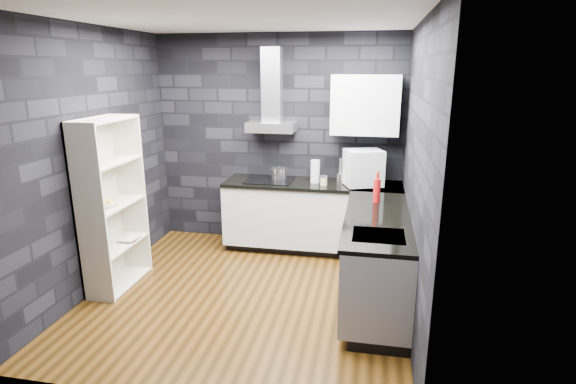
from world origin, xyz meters
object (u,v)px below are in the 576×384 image
(storage_jar, at_px, (324,181))
(utensil_crock, at_px, (341,179))
(glass_vase, at_px, (315,171))
(appliance_garage, at_px, (363,168))
(pot, at_px, (279,174))
(bookshelf, at_px, (112,205))
(fruit_bowl, at_px, (108,204))
(red_bottle, at_px, (377,191))

(storage_jar, relative_size, utensil_crock, 0.79)
(glass_vase, height_order, appliance_garage, appliance_garage)
(utensil_crock, bearing_deg, appliance_garage, -10.11)
(glass_vase, bearing_deg, appliance_garage, -5.69)
(storage_jar, xyz_separation_m, appliance_garage, (0.47, 0.05, 0.17))
(storage_jar, bearing_deg, pot, 162.71)
(bookshelf, bearing_deg, utensil_crock, 26.05)
(pot, distance_m, fruit_bowl, 2.10)
(storage_jar, relative_size, bookshelf, 0.06)
(appliance_garage, bearing_deg, utensil_crock, 149.70)
(pot, height_order, bookshelf, bookshelf)
(bookshelf, bearing_deg, red_bottle, 8.63)
(glass_vase, distance_m, fruit_bowl, 2.41)
(red_bottle, height_order, bookshelf, bookshelf)
(pot, bearing_deg, appliance_garage, -7.16)
(pot, relative_size, red_bottle, 0.80)
(appliance_garage, relative_size, red_bottle, 1.69)
(bookshelf, bearing_deg, pot, 39.36)
(fruit_bowl, bearing_deg, bookshelf, 90.00)
(glass_vase, bearing_deg, red_bottle, -43.73)
(red_bottle, relative_size, fruit_bowl, 1.10)
(pot, distance_m, utensil_crock, 0.79)
(red_bottle, bearing_deg, pot, 147.03)
(pot, relative_size, fruit_bowl, 0.88)
(appliance_garage, xyz_separation_m, fruit_bowl, (-2.53, -1.35, -0.19))
(storage_jar, relative_size, appliance_garage, 0.24)
(storage_jar, distance_m, fruit_bowl, 2.45)
(glass_vase, xyz_separation_m, appliance_garage, (0.59, -0.06, 0.08))
(utensil_crock, xyz_separation_m, fruit_bowl, (-2.26, -1.40, -0.03))
(storage_jar, bearing_deg, bookshelf, -149.31)
(storage_jar, relative_size, red_bottle, 0.40)
(pot, bearing_deg, bookshelf, -136.31)
(utensil_crock, relative_size, bookshelf, 0.07)
(fruit_bowl, bearing_deg, red_bottle, 14.47)
(storage_jar, height_order, appliance_garage, appliance_garage)
(bookshelf, bearing_deg, glass_vase, 30.14)
(appliance_garage, xyz_separation_m, red_bottle, (0.16, -0.66, -0.10))
(glass_vase, bearing_deg, bookshelf, -145.53)
(glass_vase, relative_size, red_bottle, 1.12)
(utensil_crock, xyz_separation_m, appliance_garage, (0.27, -0.05, 0.16))
(storage_jar, bearing_deg, red_bottle, -44.00)
(glass_vase, distance_m, red_bottle, 1.04)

